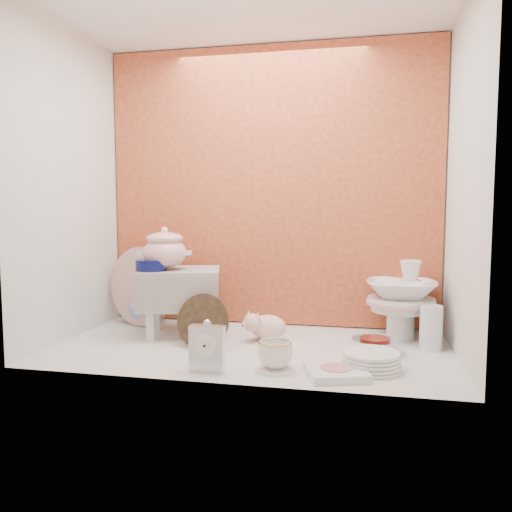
{
  "coord_description": "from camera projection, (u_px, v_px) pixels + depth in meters",
  "views": [
    {
      "loc": [
        0.51,
        -2.26,
        0.64
      ],
      "look_at": [
        0.02,
        0.02,
        0.42
      ],
      "focal_mm": 36.22,
      "sensor_mm": 36.0,
      "label": 1
    }
  ],
  "objects": [
    {
      "name": "dinner_plate_stack",
      "position": [
        371.0,
        361.0,
        2.04
      ],
      "size": [
        0.32,
        0.32,
        0.07
      ],
      "primitive_type": "cylinder",
      "rotation": [
        0.0,
        0.0,
        0.4
      ],
      "color": "white",
      "rests_on": "ground"
    },
    {
      "name": "niche_shell",
      "position": [
        259.0,
        146.0,
        2.46
      ],
      "size": [
        1.86,
        1.03,
        1.53
      ],
      "color": "#C66531",
      "rests_on": "ground"
    },
    {
      "name": "floral_platter",
      "position": [
        141.0,
        286.0,
        2.78
      ],
      "size": [
        0.42,
        0.18,
        0.43
      ],
      "primitive_type": null,
      "rotation": [
        0.0,
        0.0,
        -0.32
      ],
      "color": "white",
      "rests_on": "ground"
    },
    {
      "name": "clear_glass_vase",
      "position": [
        431.0,
        328.0,
        2.32
      ],
      "size": [
        0.1,
        0.1,
        0.2
      ],
      "primitive_type": "cylinder",
      "rotation": [
        0.0,
        0.0,
        0.01
      ],
      "color": "silver",
      "rests_on": "ground"
    },
    {
      "name": "ground",
      "position": [
        251.0,
        347.0,
        2.37
      ],
      "size": [
        1.8,
        1.8,
        0.0
      ],
      "primitive_type": "plane",
      "color": "silver",
      "rests_on": "ground"
    },
    {
      "name": "step_stool",
      "position": [
        180.0,
        302.0,
        2.6
      ],
      "size": [
        0.47,
        0.43,
        0.33
      ],
      "primitive_type": null,
      "rotation": [
        0.0,
        0.0,
        0.26
      ],
      "color": "silver",
      "rests_on": "ground"
    },
    {
      "name": "mantel_clock",
      "position": [
        207.0,
        346.0,
        2.01
      ],
      "size": [
        0.14,
        0.05,
        0.2
      ],
      "primitive_type": "cube",
      "rotation": [
        0.0,
        0.0,
        -0.02
      ],
      "color": "silver",
      "rests_on": "ground"
    },
    {
      "name": "plush_pig",
      "position": [
        268.0,
        327.0,
        2.49
      ],
      "size": [
        0.26,
        0.21,
        0.13
      ],
      "primitive_type": "ellipsoid",
      "rotation": [
        0.0,
        0.0,
        0.26
      ],
      "color": "beige",
      "rests_on": "ground"
    },
    {
      "name": "soup_tureen",
      "position": [
        165.0,
        248.0,
        2.55
      ],
      "size": [
        0.29,
        0.29,
        0.21
      ],
      "primitive_type": null,
      "rotation": [
        0.0,
        0.0,
        0.14
      ],
      "color": "white",
      "rests_on": "step_stool"
    },
    {
      "name": "gold_rim_teacup",
      "position": [
        275.0,
        354.0,
        2.03
      ],
      "size": [
        0.18,
        0.18,
        0.11
      ],
      "primitive_type": "imported",
      "rotation": [
        0.0,
        0.0,
        0.41
      ],
      "color": "white",
      "rests_on": "teacup_saucer"
    },
    {
      "name": "lattice_dish",
      "position": [
        336.0,
        372.0,
        1.97
      ],
      "size": [
        0.27,
        0.27,
        0.03
      ],
      "primitive_type": "cube",
      "rotation": [
        0.0,
        0.0,
        0.32
      ],
      "color": "white",
      "rests_on": "ground"
    },
    {
      "name": "lacquer_tray",
      "position": [
        203.0,
        321.0,
        2.34
      ],
      "size": [
        0.26,
        0.12,
        0.25
      ],
      "primitive_type": null,
      "rotation": [
        0.0,
        0.0,
        -0.14
      ],
      "color": "black",
      "rests_on": "ground"
    },
    {
      "name": "crystal_bowl",
      "position": [
        375.0,
        346.0,
        2.26
      ],
      "size": [
        0.24,
        0.24,
        0.07
      ],
      "primitive_type": "imported",
      "rotation": [
        0.0,
        0.0,
        0.15
      ],
      "color": "silver",
      "rests_on": "ground"
    },
    {
      "name": "cobalt_bowl",
      "position": [
        151.0,
        265.0,
        2.52
      ],
      "size": [
        0.19,
        0.19,
        0.05
      ],
      "primitive_type": "cylinder",
      "rotation": [
        0.0,
        0.0,
        0.32
      ],
      "color": "#090E46",
      "rests_on": "step_stool"
    },
    {
      "name": "blue_white_vase",
      "position": [
        148.0,
        303.0,
        2.86
      ],
      "size": [
        0.28,
        0.28,
        0.22
      ],
      "primitive_type": "imported",
      "rotation": [
        0.0,
        0.0,
        -0.4
      ],
      "color": "white",
      "rests_on": "ground"
    },
    {
      "name": "porcelain_tower",
      "position": [
        401.0,
        299.0,
        2.52
      ],
      "size": [
        0.41,
        0.41,
        0.39
      ],
      "primitive_type": null,
      "rotation": [
        0.0,
        0.0,
        0.26
      ],
      "color": "white",
      "rests_on": "ground"
    },
    {
      "name": "teacup_saucer",
      "position": [
        275.0,
        369.0,
        2.03
      ],
      "size": [
        0.2,
        0.2,
        0.01
      ],
      "primitive_type": "cylinder",
      "rotation": [
        0.0,
        0.0,
        -0.31
      ],
      "color": "white",
      "rests_on": "ground"
    }
  ]
}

